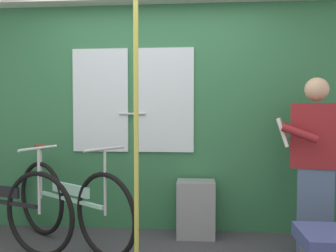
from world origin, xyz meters
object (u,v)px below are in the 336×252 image
(bicycle_leaning_behind, at_px, (70,204))
(passenger_reading_newspaper, at_px, (314,161))
(trash_bin_by_wall, at_px, (196,209))
(handrail_pole, at_px, (136,121))

(bicycle_leaning_behind, relative_size, passenger_reading_newspaper, 0.93)
(bicycle_leaning_behind, xyz_separation_m, trash_bin_by_wall, (1.19, 0.33, -0.11))
(passenger_reading_newspaper, distance_m, handrail_pole, 1.68)
(passenger_reading_newspaper, height_order, trash_bin_by_wall, passenger_reading_newspaper)
(trash_bin_by_wall, bearing_deg, handrail_pole, -114.35)
(bicycle_leaning_behind, bearing_deg, passenger_reading_newspaper, 34.24)
(bicycle_leaning_behind, xyz_separation_m, passenger_reading_newspaper, (2.25, 0.02, 0.43))
(passenger_reading_newspaper, relative_size, trash_bin_by_wall, 2.76)
(bicycle_leaning_behind, bearing_deg, trash_bin_by_wall, 49.40)
(bicycle_leaning_behind, relative_size, handrail_pole, 0.61)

